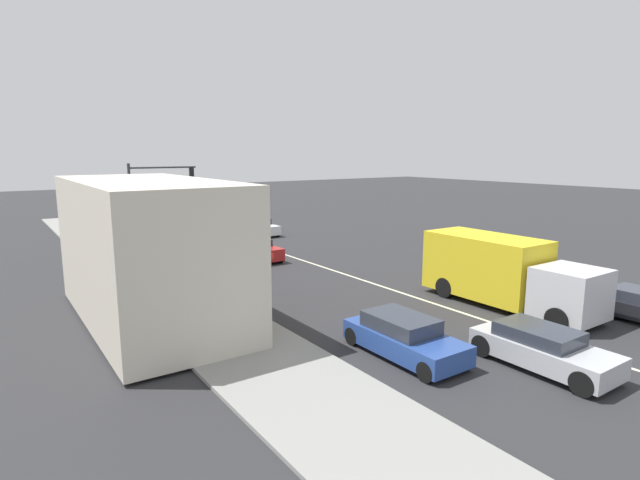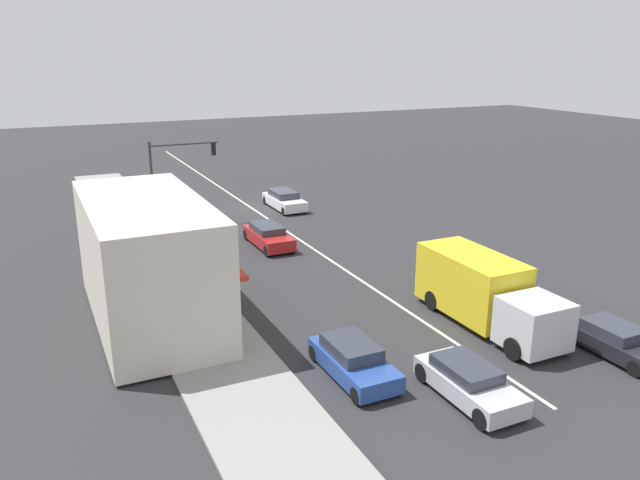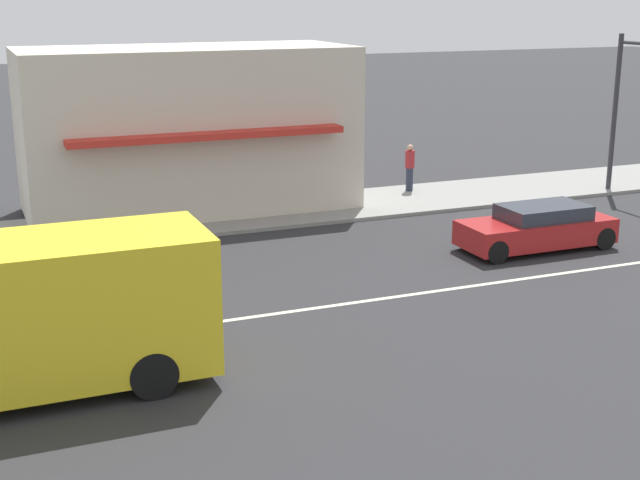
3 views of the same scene
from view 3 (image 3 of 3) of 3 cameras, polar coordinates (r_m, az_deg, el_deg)
ground_plane at (r=20.51m, az=-3.13°, el=-4.78°), size 160.00×160.00×0.00m
sidewalk_right at (r=28.67m, az=-10.06°, el=1.07°), size 4.00×73.00×0.12m
building_corner_store at (r=29.99m, az=-8.42°, el=7.07°), size 5.37×10.71×5.31m
pedestrian at (r=32.58m, az=5.77°, el=4.70°), size 0.34×0.34×1.70m
delivery_truck at (r=16.96m, az=-18.70°, el=-4.77°), size 2.44×7.50×2.87m
hatchback_red at (r=26.19m, az=13.73°, el=0.77°), size 1.77×4.47×1.28m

